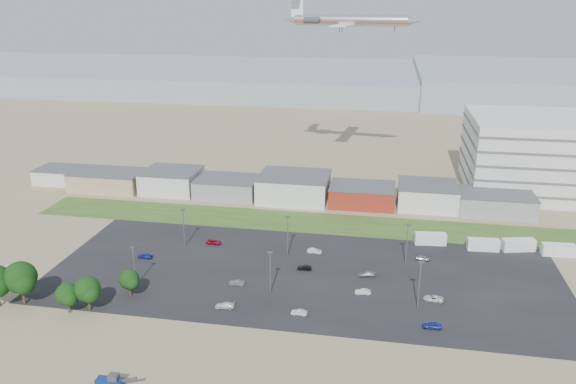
% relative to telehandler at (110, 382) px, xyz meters
% --- Properties ---
extents(ground, '(700.00, 700.00, 0.00)m').
position_rel_telehandler_xyz_m(ground, '(20.31, 26.99, -1.50)').
color(ground, '#8E7D5A').
rests_on(ground, ground).
extents(parking_lot, '(120.00, 50.00, 0.01)m').
position_rel_telehandler_xyz_m(parking_lot, '(25.31, 46.99, -1.49)').
color(parking_lot, black).
rests_on(parking_lot, ground).
extents(grass_strip, '(160.00, 16.00, 0.02)m').
position_rel_telehandler_xyz_m(grass_strip, '(20.31, 78.99, -1.49)').
color(grass_strip, '#324E1D').
rests_on(grass_strip, ground).
extents(hills_backdrop, '(700.00, 200.00, 9.00)m').
position_rel_telehandler_xyz_m(hills_backdrop, '(60.31, 341.99, 3.00)').
color(hills_backdrop, gray).
rests_on(hills_backdrop, ground).
extents(building_row, '(170.00, 20.00, 8.00)m').
position_rel_telehandler_xyz_m(building_row, '(3.31, 97.99, 2.50)').
color(building_row, silver).
rests_on(building_row, ground).
extents(telehandler, '(7.28, 2.71, 2.99)m').
position_rel_telehandler_xyz_m(telehandler, '(0.00, 0.00, 0.00)').
color(telehandler, navy).
rests_on(telehandler, ground).
extents(box_trailer_a, '(8.32, 3.36, 3.04)m').
position_rel_telehandler_xyz_m(box_trailer_a, '(55.74, 69.60, 0.02)').
color(box_trailer_a, silver).
rests_on(box_trailer_a, ground).
extents(box_trailer_b, '(8.09, 2.93, 2.98)m').
position_rel_telehandler_xyz_m(box_trailer_b, '(68.95, 68.20, -0.00)').
color(box_trailer_b, silver).
rests_on(box_trailer_b, ground).
extents(box_trailer_c, '(8.65, 4.48, 3.10)m').
position_rel_telehandler_xyz_m(box_trailer_c, '(77.81, 69.50, 0.06)').
color(box_trailer_c, silver).
rests_on(box_trailer_c, ground).
extents(box_trailer_d, '(8.17, 2.94, 3.02)m').
position_rel_telehandler_xyz_m(box_trailer_d, '(87.17, 68.24, 0.01)').
color(box_trailer_d, silver).
rests_on(box_trailer_d, ground).
extents(tree_left, '(7.29, 7.29, 10.93)m').
position_rel_telehandler_xyz_m(tree_left, '(-31.12, 22.59, 3.97)').
color(tree_left, black).
rests_on(tree_left, ground).
extents(tree_mid, '(4.98, 4.98, 7.47)m').
position_rel_telehandler_xyz_m(tree_mid, '(-19.78, 21.01, 2.24)').
color(tree_mid, black).
rests_on(tree_mid, ground).
extents(tree_right, '(5.75, 5.75, 8.62)m').
position_rel_telehandler_xyz_m(tree_right, '(-16.09, 22.61, 2.82)').
color(tree_right, black).
rests_on(tree_right, ground).
extents(tree_near, '(4.72, 4.72, 7.08)m').
position_rel_telehandler_xyz_m(tree_near, '(-10.31, 29.70, 2.04)').
color(tree_near, black).
rests_on(tree_near, ground).
extents(lightpole_front_l, '(1.12, 0.47, 9.55)m').
position_rel_telehandler_xyz_m(lightpole_front_l, '(-11.16, 34.29, 3.28)').
color(lightpole_front_l, slate).
rests_on(lightpole_front_l, ground).
extents(lightpole_front_m, '(1.17, 0.49, 9.94)m').
position_rel_telehandler_xyz_m(lightpole_front_m, '(19.52, 36.44, 3.48)').
color(lightpole_front_m, slate).
rests_on(lightpole_front_m, ground).
extents(lightpole_front_r, '(1.26, 0.52, 10.69)m').
position_rel_telehandler_xyz_m(lightpole_front_r, '(51.29, 35.83, 3.85)').
color(lightpole_front_r, slate).
rests_on(lightpole_front_r, ground).
extents(lightpole_back_l, '(1.22, 0.51, 10.35)m').
position_rel_telehandler_xyz_m(lightpole_back_l, '(-7.76, 56.68, 3.68)').
color(lightpole_back_l, slate).
rests_on(lightpole_back_l, ground).
extents(lightpole_back_m, '(1.25, 0.52, 10.60)m').
position_rel_telehandler_xyz_m(lightpole_back_m, '(19.77, 56.13, 3.81)').
color(lightpole_back_m, slate).
rests_on(lightpole_back_m, ground).
extents(lightpole_back_r, '(1.25, 0.52, 10.66)m').
position_rel_telehandler_xyz_m(lightpole_back_r, '(49.12, 55.79, 3.83)').
color(lightpole_back_r, slate).
rests_on(lightpole_back_r, ground).
extents(airliner, '(51.47, 38.13, 14.16)m').
position_rel_telehandler_xyz_m(airliner, '(28.14, 131.33, 53.02)').
color(airliner, silver).
extents(parked_car_0, '(4.38, 2.28, 1.18)m').
position_rel_telehandler_xyz_m(parked_car_0, '(54.69, 39.26, -0.91)').
color(parked_car_0, silver).
rests_on(parked_car_0, ground).
extents(parked_car_1, '(3.58, 1.60, 1.14)m').
position_rel_telehandler_xyz_m(parked_car_1, '(39.63, 39.58, -0.93)').
color(parked_car_1, silver).
rests_on(parked_car_1, ground).
extents(parked_car_2, '(3.84, 1.67, 1.29)m').
position_rel_telehandler_xyz_m(parked_car_2, '(53.78, 28.27, -0.85)').
color(parked_car_2, navy).
rests_on(parked_car_2, ground).
extents(parked_car_3, '(4.23, 2.09, 1.18)m').
position_rel_telehandler_xyz_m(parked_car_3, '(11.39, 28.50, -0.90)').
color(parked_car_3, silver).
rests_on(parked_car_3, ground).
extents(parked_car_4, '(3.55, 1.29, 1.16)m').
position_rel_telehandler_xyz_m(parked_car_4, '(11.29, 38.60, -0.91)').
color(parked_car_4, '#595B5E').
rests_on(parked_car_4, ground).
extents(parked_car_5, '(3.85, 1.84, 1.27)m').
position_rel_telehandler_xyz_m(parked_car_5, '(-15.03, 48.04, -0.86)').
color(parked_car_5, navy).
rests_on(parked_car_5, ground).
extents(parked_car_7, '(3.42, 1.34, 1.11)m').
position_rel_telehandler_xyz_m(parked_car_7, '(25.22, 48.78, -0.94)').
color(parked_car_7, black).
rests_on(parked_car_7, ground).
extents(parked_car_8, '(3.43, 1.46, 1.16)m').
position_rel_telehandler_xyz_m(parked_car_8, '(53.38, 59.21, -0.92)').
color(parked_car_8, '#A5A5AA').
rests_on(parked_car_8, ground).
extents(parked_car_9, '(4.12, 2.08, 1.12)m').
position_rel_telehandler_xyz_m(parked_car_9, '(-0.66, 59.34, -0.94)').
color(parked_car_9, maroon).
rests_on(parked_car_9, ground).
extents(parked_car_11, '(3.70, 1.43, 1.20)m').
position_rel_telehandler_xyz_m(parked_car_11, '(26.34, 58.58, -0.90)').
color(parked_car_11, silver).
rests_on(parked_car_11, ground).
extents(parked_car_12, '(4.23, 2.18, 1.17)m').
position_rel_telehandler_xyz_m(parked_car_12, '(40.14, 48.12, -0.91)').
color(parked_car_12, '#A5A5AA').
rests_on(parked_car_12, ground).
extents(parked_car_13, '(3.34, 1.25, 1.09)m').
position_rel_telehandler_xyz_m(parked_car_13, '(27.20, 28.63, -0.95)').
color(parked_car_13, silver).
rests_on(parked_car_13, ground).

